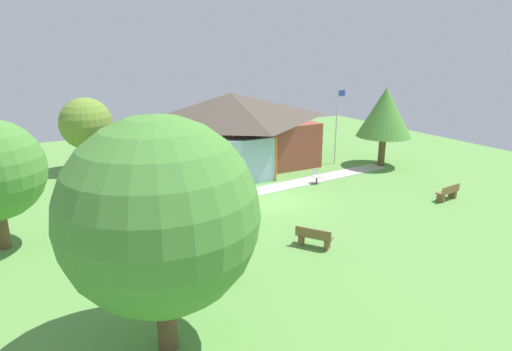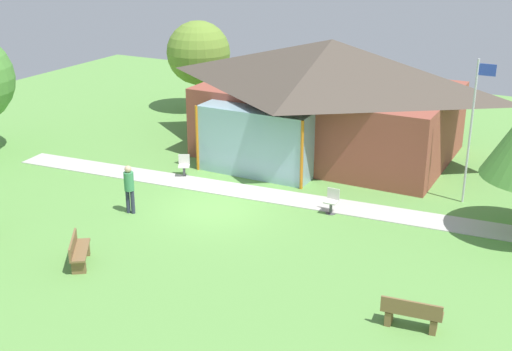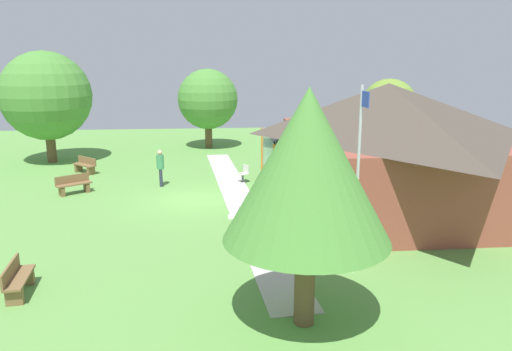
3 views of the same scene
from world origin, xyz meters
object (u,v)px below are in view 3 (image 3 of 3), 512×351
bench_front_center (74,185)px  patio_chair_west (244,174)px  bench_front_left (85,166)px  tree_west_hedge (208,99)px  tree_lawn_corner (46,96)px  tree_east_hedge (308,167)px  bench_lawn_far_right (17,280)px  flagpole (358,173)px  pavilion (381,142)px  patio_chair_lawn_spare (236,217)px  tree_behind_pavilion_left (389,108)px  visitor_strolling_lawn (160,165)px

bench_front_center → patio_chair_west: (-1.35, 7.66, 0.01)m
bench_front_left → tree_west_hedge: bearing=-90.7°
tree_lawn_corner → tree_east_hedge: size_ratio=1.20×
bench_lawn_far_right → tree_lawn_corner: 17.56m
flagpole → pavilion: bearing=155.8°
pavilion → tree_west_hedge: tree_west_hedge is taller
bench_front_center → bench_lawn_far_right: bearing=62.1°
patio_chair_lawn_spare → bench_lawn_far_right: bearing=127.2°
pavilion → bench_front_left: size_ratio=7.95×
tree_lawn_corner → tree_west_hedge: (-3.94, 9.05, -0.56)m
tree_west_hedge → bench_front_center: bearing=-28.1°
pavilion → tree_lawn_corner: size_ratio=1.77×
tree_lawn_corner → tree_west_hedge: tree_lawn_corner is taller
bench_lawn_far_right → bench_front_center: bearing=-179.3°
bench_lawn_far_right → tree_behind_pavilion_left: tree_behind_pavilion_left is taller
bench_front_left → visitor_strolling_lawn: bearing=-174.1°
pavilion → visitor_strolling_lawn: pavilion is taller
flagpole → tree_east_hedge: bearing=-37.1°
tree_lawn_corner → patio_chair_west: bearing=62.0°
bench_lawn_far_right → visitor_strolling_lawn: 10.86m
flagpole → tree_west_hedge: bearing=-168.3°
patio_chair_west → tree_west_hedge: bearing=-19.2°
visitor_strolling_lawn → bench_front_center: bearing=93.2°
patio_chair_lawn_spare → patio_chair_west: (-6.54, 0.69, 0.00)m
patio_chair_lawn_spare → tree_east_hedge: 7.23m
bench_front_left → patio_chair_lawn_spare: (9.25, 7.49, 0.01)m
flagpole → visitor_strolling_lawn: (-10.04, -6.35, -1.86)m
tree_behind_pavilion_left → pavilion: bearing=-21.7°
bench_front_left → patio_chair_west: patio_chair_west is taller
bench_lawn_far_right → tree_lawn_corner: (-16.66, -4.38, 3.41)m
bench_front_center → tree_east_hedge: tree_east_hedge is taller
visitor_strolling_lawn → tree_west_hedge: 10.53m
bench_front_center → tree_behind_pavilion_left: 17.77m
tree_west_hedge → tree_lawn_corner: bearing=-66.5°
patio_chair_west → tree_east_hedge: (12.89, 0.54, 3.22)m
visitor_strolling_lawn → tree_behind_pavilion_left: tree_behind_pavilion_left is taller
flagpole → patio_chair_west: bearing=-166.9°
tree_behind_pavilion_left → tree_east_hedge: bearing=-25.1°
bench_front_left → patio_chair_west: bearing=-156.4°
flagpole → bench_lawn_far_right: (0.51, -8.85, -2.48)m
tree_lawn_corner → tree_east_hedge: 21.82m
patio_chair_west → visitor_strolling_lawn: size_ratio=0.49×
bench_front_left → bench_lawn_far_right: bearing=139.2°
flagpole → tree_behind_pavilion_left: bearing=157.2°
bench_lawn_far_right → tree_west_hedge: size_ratio=0.29×
bench_front_left → visitor_strolling_lawn: size_ratio=0.81×
tree_behind_pavilion_left → bench_lawn_far_right: bearing=-44.1°
tree_behind_pavilion_left → bench_front_center: bearing=-69.5°
patio_chair_west → tree_east_hedge: bearing=152.9°
pavilion → tree_behind_pavilion_left: (-8.65, 3.44, 0.53)m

